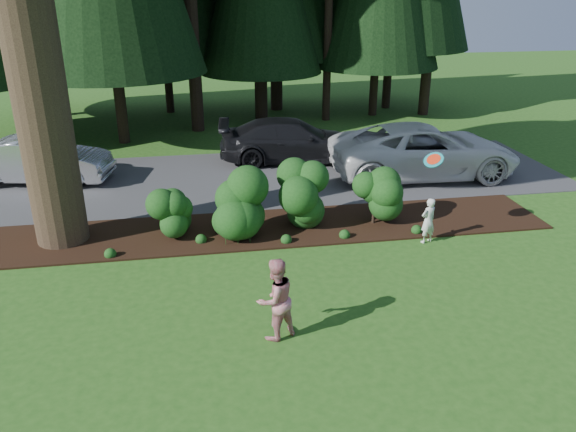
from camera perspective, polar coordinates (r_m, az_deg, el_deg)
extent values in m
plane|color=#245217|center=(11.89, -2.61, -7.84)|extent=(80.00, 80.00, 0.00)
cube|color=black|center=(14.76, -4.22, -1.41)|extent=(16.00, 2.50, 0.05)
cube|color=#38383A|center=(18.71, -5.54, 3.81)|extent=(22.00, 6.00, 0.03)
sphere|color=#164114|center=(14.44, -12.19, 0.29)|extent=(1.08, 1.08, 1.08)
cylinder|color=black|center=(14.63, -12.03, -1.55)|extent=(0.08, 0.08, 0.30)
sphere|color=#164114|center=(14.16, -5.03, 1.49)|extent=(1.35, 1.35, 1.35)
cylinder|color=black|center=(14.46, -4.92, -1.41)|extent=(0.08, 0.08, 0.30)
sphere|color=#164114|center=(14.71, 1.88, 1.94)|extent=(1.26, 1.26, 1.26)
cylinder|color=black|center=(14.97, 1.85, -0.48)|extent=(0.08, 0.08, 0.30)
sphere|color=#164114|center=(15.02, 8.78, 1.67)|extent=(1.17, 1.17, 1.17)
cylinder|color=black|center=(15.23, 8.65, -0.31)|extent=(0.08, 0.08, 0.30)
cylinder|color=#164114|center=(13.85, -6.36, -2.14)|extent=(0.01, 0.01, 0.50)
sphere|color=white|center=(13.74, -6.41, -1.12)|extent=(0.09, 0.09, 0.09)
cylinder|color=#164114|center=(13.87, -5.12, -2.06)|extent=(0.01, 0.01, 0.50)
sphere|color=white|center=(13.76, -5.16, -1.03)|extent=(0.09, 0.09, 0.09)
cylinder|color=#164114|center=(13.89, -3.89, -1.97)|extent=(0.01, 0.01, 0.50)
sphere|color=white|center=(13.78, -3.92, -0.95)|extent=(0.09, 0.09, 0.09)
cylinder|color=black|center=(25.39, -24.09, 17.49)|extent=(0.50, 0.50, 9.10)
cylinder|color=black|center=(25.34, -17.12, 19.99)|extent=(0.50, 0.50, 10.50)
cylinder|color=black|center=(23.73, -9.71, 18.37)|extent=(0.50, 0.50, 8.75)
cylinder|color=black|center=(26.44, 4.09, 19.79)|extent=(0.50, 0.50, 9.45)
cylinder|color=black|center=(28.49, 14.29, 19.76)|extent=(0.50, 0.50, 9.80)
cylinder|color=black|center=(28.22, -13.21, 20.54)|extent=(0.50, 0.50, 10.50)
cylinder|color=black|center=(30.28, 9.58, 20.58)|extent=(0.50, 0.50, 10.15)
imported|color=#B6B6BB|center=(19.73, -23.90, 5.22)|extent=(4.64, 2.34, 1.46)
imported|color=white|center=(19.18, 13.65, 6.49)|extent=(6.29, 3.05, 1.72)
imported|color=black|center=(20.31, 0.41, 7.70)|extent=(5.34, 2.51, 1.51)
imported|color=silver|center=(14.28, 14.05, -0.45)|extent=(0.50, 0.42, 1.17)
imported|color=red|center=(10.15, -1.28, -8.46)|extent=(0.95, 0.88, 1.57)
cylinder|color=teal|center=(13.89, 14.58, 5.54)|extent=(0.51, 0.46, 0.40)
cylinder|color=red|center=(13.89, 14.58, 5.59)|extent=(0.36, 0.32, 0.28)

